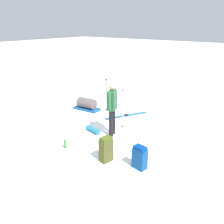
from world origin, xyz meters
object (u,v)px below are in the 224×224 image
(skier_standing, at_px, (112,106))
(ski_poles_planted_far, at_px, (123,107))
(gear_sled, at_px, (87,104))
(thermos_bottle, at_px, (65,144))
(ski_poles_planted_near, at_px, (106,93))
(backpack_large_dark, at_px, (140,158))
(ski_pair_near, at_px, (126,116))
(backpack_bright, at_px, (106,149))
(sleeping_mat_rolled, at_px, (93,130))

(skier_standing, bearing_deg, ski_poles_planted_far, 5.15)
(gear_sled, relative_size, thermos_bottle, 4.32)
(ski_poles_planted_near, height_order, gear_sled, ski_poles_planted_near)
(backpack_large_dark, bearing_deg, ski_pair_near, 40.04)
(ski_pair_near, distance_m, ski_poles_planted_far, 1.35)
(backpack_bright, relative_size, sleeping_mat_rolled, 1.23)
(gear_sled, bearing_deg, skier_standing, -118.12)
(backpack_large_dark, xyz_separation_m, ski_poles_planted_near, (2.68, 3.25, 0.44))
(gear_sled, bearing_deg, ski_pair_near, -75.59)
(backpack_bright, bearing_deg, ski_pair_near, 25.77)
(ski_poles_planted_far, bearing_deg, thermos_bottle, 168.46)
(ski_pair_near, xyz_separation_m, backpack_bright, (-2.97, -1.44, 0.32))
(backpack_large_dark, xyz_separation_m, backpack_bright, (-0.25, 0.85, 0.04))
(ski_poles_planted_far, height_order, sleeping_mat_rolled, ski_poles_planted_far)
(backpack_large_dark, relative_size, sleeping_mat_rolled, 1.08)
(backpack_bright, height_order, ski_poles_planted_far, ski_poles_planted_far)
(ski_pair_near, bearing_deg, skier_standing, -160.21)
(ski_pair_near, distance_m, gear_sled, 1.75)
(backpack_bright, distance_m, sleeping_mat_rolled, 1.82)
(backpack_large_dark, distance_m, ski_poles_planted_far, 2.51)
(gear_sled, relative_size, sleeping_mat_rolled, 2.04)
(ski_poles_planted_near, bearing_deg, backpack_bright, -140.74)
(ski_pair_near, bearing_deg, backpack_large_dark, -139.96)
(ski_pair_near, distance_m, ski_poles_planted_near, 1.20)
(backpack_large_dark, bearing_deg, thermos_bottle, 101.51)
(ski_pair_near, bearing_deg, backpack_bright, -154.23)
(ski_poles_planted_far, bearing_deg, gear_sled, 75.78)
(backpack_large_dark, bearing_deg, ski_poles_planted_near, 50.46)
(thermos_bottle, bearing_deg, backpack_bright, -81.74)
(backpack_large_dark, xyz_separation_m, ski_poles_planted_far, (1.73, 1.75, 0.46))
(ski_pair_near, xyz_separation_m, ski_poles_planted_near, (-0.04, 0.96, 0.72))
(backpack_bright, bearing_deg, ski_poles_planted_near, 39.26)
(skier_standing, relative_size, backpack_bright, 2.50)
(backpack_bright, bearing_deg, gear_sled, 50.80)
(ski_poles_planted_near, bearing_deg, ski_pair_near, -87.70)
(ski_poles_planted_far, xyz_separation_m, sleeping_mat_rolled, (-0.90, 0.54, -0.66))
(backpack_large_dark, height_order, backpack_bright, backpack_bright)
(skier_standing, bearing_deg, sleeping_mat_rolled, 112.40)
(backpack_bright, relative_size, ski_poles_planted_far, 0.50)
(ski_pair_near, height_order, backpack_bright, backpack_bright)
(ski_poles_planted_far, bearing_deg, backpack_large_dark, -134.59)
(backpack_large_dark, relative_size, ski_poles_planted_far, 0.44)
(sleeping_mat_rolled, distance_m, thermos_bottle, 1.28)
(skier_standing, distance_m, ski_poles_planted_far, 0.69)
(gear_sled, distance_m, sleeping_mat_rolled, 2.23)
(sleeping_mat_rolled, bearing_deg, gear_sled, 48.91)
(skier_standing, xyz_separation_m, gear_sled, (1.21, 2.27, -0.73))
(backpack_large_dark, xyz_separation_m, thermos_bottle, (-0.45, 2.20, -0.16))
(ski_pair_near, height_order, ski_poles_planted_near, ski_poles_planted_near)
(ski_pair_near, bearing_deg, sleeping_mat_rolled, 179.84)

